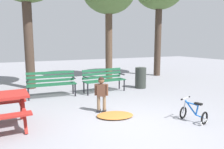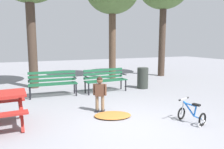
% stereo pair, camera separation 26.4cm
% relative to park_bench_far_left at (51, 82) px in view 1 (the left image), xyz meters
% --- Properties ---
extents(ground, '(36.00, 36.00, 0.00)m').
position_rel_park_bench_far_left_xyz_m(ground, '(1.14, -3.57, -0.51)').
color(ground, gray).
extents(park_bench_far_left, '(1.63, 0.56, 0.85)m').
position_rel_park_bench_far_left_xyz_m(park_bench_far_left, '(0.00, 0.00, 0.00)').
color(park_bench_far_left, '#195133').
rests_on(park_bench_far_left, ground).
extents(park_bench_left, '(1.62, 0.55, 0.85)m').
position_rel_park_bench_far_left_xyz_m(park_bench_left, '(1.89, -0.09, 0.00)').
color(park_bench_left, '#195133').
rests_on(park_bench_left, ground).
extents(child_standing, '(0.32, 0.26, 0.95)m').
position_rel_park_bench_far_left_xyz_m(child_standing, '(0.88, -2.25, 0.04)').
color(child_standing, '#7F664C').
rests_on(child_standing, ground).
extents(kids_bicycle, '(0.49, 0.62, 0.54)m').
position_rel_park_bench_far_left_xyz_m(kids_bicycle, '(2.55, -3.83, -0.31)').
color(kids_bicycle, black).
rests_on(kids_bicycle, ground).
extents(leaf_pile, '(1.08, 0.90, 0.07)m').
position_rel_park_bench_far_left_xyz_m(leaf_pile, '(1.05, -2.73, -0.48)').
color(leaf_pile, '#B26B2D').
rests_on(leaf_pile, ground).
extents(trash_bin, '(0.44, 0.44, 0.83)m').
position_rel_park_bench_far_left_xyz_m(trash_bin, '(3.50, -0.14, -0.09)').
color(trash_bin, '#2D332D').
rests_on(trash_bin, ground).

